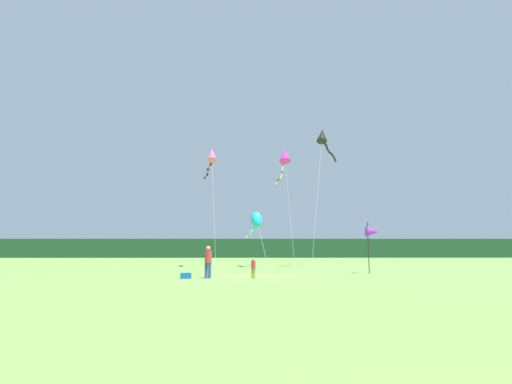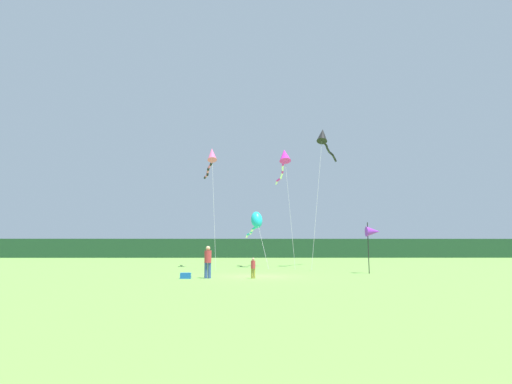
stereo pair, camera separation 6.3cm
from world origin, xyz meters
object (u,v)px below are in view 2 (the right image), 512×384
object	(u,v)px
person_child	(253,267)
cooler_box	(186,276)
kite_magenta	(284,158)
kite_rainbow	(212,157)
person_adult	(208,260)
banner_flag_pole	(373,232)
kite_black	(323,138)
kite_cyan	(256,221)

from	to	relation	value
person_child	cooler_box	bearing A→B (deg)	-178.10
kite_magenta	kite_rainbow	xyz separation A→B (m)	(-6.58, -1.69, -0.26)
person_adult	banner_flag_pole	size ratio (longest dim) A/B	0.53
kite_black	kite_rainbow	xyz separation A→B (m)	(-10.08, -0.48, -1.90)
person_adult	person_child	xyz separation A→B (m)	(2.55, -0.11, -0.37)
cooler_box	banner_flag_pole	size ratio (longest dim) A/B	0.17
kite_black	kite_magenta	distance (m)	4.05
kite_black	kite_cyan	size ratio (longest dim) A/B	1.81
person_child	banner_flag_pole	world-z (taller)	banner_flag_pole
person_child	kite_black	bearing A→B (deg)	62.69
kite_magenta	kite_cyan	world-z (taller)	kite_magenta
cooler_box	kite_rainbow	xyz separation A→B (m)	(0.09, 12.09, 9.52)
kite_rainbow	kite_magenta	bearing A→B (deg)	14.42
banner_flag_pole	kite_cyan	xyz separation A→B (m)	(-7.75, 8.49, 1.29)
kite_rainbow	person_adult	bearing A→B (deg)	-84.70
person_adult	banner_flag_pole	world-z (taller)	banner_flag_pole
person_adult	person_child	world-z (taller)	person_adult
kite_magenta	person_child	bearing A→B (deg)	-102.11
person_adult	cooler_box	bearing A→B (deg)	-168.69
banner_flag_pole	kite_magenta	xyz separation A→B (m)	(-5.13, 9.53, 7.19)
person_child	kite_cyan	world-z (taller)	kite_cyan
person_adult	kite_cyan	distance (m)	13.18
person_adult	kite_magenta	xyz separation A→B (m)	(5.49, 13.54, 8.93)
kite_rainbow	kite_cyan	world-z (taller)	kite_rainbow
person_child	cooler_box	size ratio (longest dim) A/B	1.98
banner_flag_pole	kite_black	xyz separation A→B (m)	(-1.63, 8.32, 8.84)
person_adult	kite_black	size ratio (longest dim) A/B	0.14
cooler_box	banner_flag_pole	distance (m)	12.81
banner_flag_pole	kite_black	size ratio (longest dim) A/B	0.27
kite_cyan	cooler_box	bearing A→B (deg)	-107.69
banner_flag_pole	kite_cyan	bearing A→B (deg)	132.39
banner_flag_pole	kite_cyan	size ratio (longest dim) A/B	0.49
kite_black	kite_cyan	xyz separation A→B (m)	(-6.11, 0.16, -7.55)
cooler_box	kite_black	distance (m)	19.80
person_adult	banner_flag_pole	distance (m)	11.48
kite_magenta	kite_rainbow	world-z (taller)	kite_magenta
person_child	kite_magenta	bearing A→B (deg)	77.89
kite_rainbow	kite_cyan	distance (m)	6.93
person_child	kite_black	distance (m)	17.78
kite_magenta	kite_black	bearing A→B (deg)	-19.06
cooler_box	kite_rainbow	bearing A→B (deg)	89.55
cooler_box	person_child	bearing A→B (deg)	1.90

